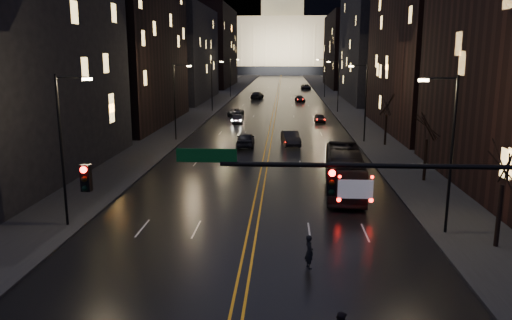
% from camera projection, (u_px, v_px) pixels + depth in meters
% --- Properties ---
extents(road, '(20.00, 320.00, 0.02)m').
position_uv_depth(road, '(279.00, 89.00, 146.16)').
color(road, black).
rests_on(road, ground).
extents(sidewalk_left, '(8.00, 320.00, 0.16)m').
position_uv_depth(sidewalk_left, '(231.00, 88.00, 146.93)').
color(sidewalk_left, black).
rests_on(sidewalk_left, ground).
extents(sidewalk_right, '(8.00, 320.00, 0.16)m').
position_uv_depth(sidewalk_right, '(327.00, 89.00, 145.36)').
color(sidewalk_right, black).
rests_on(sidewalk_right, ground).
extents(center_line, '(0.62, 320.00, 0.01)m').
position_uv_depth(center_line, '(279.00, 89.00, 146.16)').
color(center_line, orange).
rests_on(center_line, road).
extents(building_left_mid, '(12.00, 30.00, 28.00)m').
position_uv_depth(building_left_mid, '(124.00, 25.00, 70.22)').
color(building_left_mid, black).
rests_on(building_left_mid, ground).
extents(building_left_far, '(12.00, 34.00, 20.00)m').
position_uv_depth(building_left_far, '(180.00, 54.00, 108.15)').
color(building_left_far, black).
rests_on(building_left_far, ground).
extents(building_left_dist, '(12.00, 40.00, 24.00)m').
position_uv_depth(building_left_dist, '(212.00, 47.00, 154.60)').
color(building_left_dist, black).
rests_on(building_left_dist, ground).
extents(building_right_mid, '(12.00, 34.00, 26.00)m').
position_uv_depth(building_right_mid, '(377.00, 40.00, 105.16)').
color(building_right_mid, black).
rests_on(building_right_mid, ground).
extents(building_right_dist, '(12.00, 40.00, 22.00)m').
position_uv_depth(building_right_dist, '(348.00, 51.00, 152.44)').
color(building_right_dist, black).
rests_on(building_right_dist, ground).
extents(capitol, '(90.00, 50.00, 58.50)m').
position_uv_depth(capitol, '(282.00, 40.00, 259.73)').
color(capitol, black).
rests_on(capitol, ground).
extents(traffic_signal, '(17.29, 0.45, 7.00)m').
position_uv_depth(traffic_signal, '(399.00, 196.00, 17.84)').
color(traffic_signal, black).
rests_on(traffic_signal, ground).
extents(streetlamp_right_near, '(2.13, 0.25, 9.00)m').
position_uv_depth(streetlamp_right_near, '(449.00, 147.00, 27.34)').
color(streetlamp_right_near, black).
rests_on(streetlamp_right_near, ground).
extents(streetlamp_left_near, '(2.13, 0.25, 9.00)m').
position_uv_depth(streetlamp_left_near, '(64.00, 143.00, 28.55)').
color(streetlamp_left_near, black).
rests_on(streetlamp_left_near, ground).
extents(streetlamp_right_mid, '(2.13, 0.25, 9.00)m').
position_uv_depth(streetlamp_right_mid, '(364.00, 99.00, 56.62)').
color(streetlamp_right_mid, black).
rests_on(streetlamp_right_mid, ground).
extents(streetlamp_left_mid, '(2.13, 0.25, 9.00)m').
position_uv_depth(streetlamp_left_mid, '(176.00, 98.00, 57.84)').
color(streetlamp_left_mid, black).
rests_on(streetlamp_left_mid, ground).
extents(streetlamp_right_far, '(2.13, 0.25, 9.00)m').
position_uv_depth(streetlamp_right_far, '(337.00, 83.00, 85.91)').
color(streetlamp_right_far, black).
rests_on(streetlamp_right_far, ground).
extents(streetlamp_left_far, '(2.13, 0.25, 9.00)m').
position_uv_depth(streetlamp_left_far, '(213.00, 83.00, 87.13)').
color(streetlamp_left_far, black).
rests_on(streetlamp_left_far, ground).
extents(streetlamp_right_dist, '(2.13, 0.25, 9.00)m').
position_uv_depth(streetlamp_right_dist, '(324.00, 76.00, 115.20)').
color(streetlamp_right_dist, black).
rests_on(streetlamp_right_dist, ground).
extents(streetlamp_left_dist, '(2.13, 0.25, 9.00)m').
position_uv_depth(streetlamp_left_dist, '(231.00, 75.00, 116.42)').
color(streetlamp_left_dist, black).
rests_on(streetlamp_left_dist, ground).
extents(tree_right_near, '(2.40, 2.40, 6.65)m').
position_uv_depth(tree_right_near, '(504.00, 165.00, 25.38)').
color(tree_right_near, black).
rests_on(tree_right_near, ground).
extents(tree_right_mid, '(2.40, 2.40, 6.65)m').
position_uv_depth(tree_right_mid, '(428.00, 126.00, 39.04)').
color(tree_right_mid, black).
rests_on(tree_right_mid, ground).
extents(tree_right_far, '(2.40, 2.40, 6.65)m').
position_uv_depth(tree_right_far, '(387.00, 105.00, 54.67)').
color(tree_right_far, black).
rests_on(tree_right_far, ground).
extents(bus, '(3.34, 11.13, 3.06)m').
position_uv_depth(bus, '(344.00, 171.00, 37.02)').
color(bus, black).
rests_on(bus, ground).
extents(oncoming_car_a, '(2.08, 4.88, 1.65)m').
position_uv_depth(oncoming_car_a, '(245.00, 139.00, 55.02)').
color(oncoming_car_a, black).
rests_on(oncoming_car_a, ground).
extents(oncoming_car_b, '(1.74, 4.19, 1.35)m').
position_uv_depth(oncoming_car_b, '(237.00, 119.00, 73.59)').
color(oncoming_car_b, black).
rests_on(oncoming_car_b, ground).
extents(oncoming_car_c, '(2.56, 4.87, 1.31)m').
position_uv_depth(oncoming_car_c, '(236.00, 112.00, 82.21)').
color(oncoming_car_c, black).
rests_on(oncoming_car_c, ground).
extents(oncoming_car_d, '(3.03, 5.88, 1.63)m').
position_uv_depth(oncoming_car_d, '(257.00, 95.00, 113.15)').
color(oncoming_car_d, black).
rests_on(oncoming_car_d, ground).
extents(receding_car_a, '(2.35, 5.08, 1.61)m').
position_uv_depth(receding_car_a, '(291.00, 138.00, 55.77)').
color(receding_car_a, black).
rests_on(receding_car_a, ground).
extents(receding_car_b, '(1.61, 3.94, 1.34)m').
position_uv_depth(receding_car_b, '(320.00, 118.00, 74.25)').
color(receding_car_b, black).
rests_on(receding_car_b, ground).
extents(receding_car_c, '(2.35, 4.60, 1.28)m').
position_uv_depth(receding_car_c, '(300.00, 99.00, 106.05)').
color(receding_car_c, black).
rests_on(receding_car_c, ground).
extents(receding_car_d, '(2.86, 5.59, 1.51)m').
position_uv_depth(receding_car_d, '(306.00, 87.00, 142.57)').
color(receding_car_d, black).
rests_on(receding_car_d, ground).
extents(pedestrian_a, '(0.58, 0.71, 1.67)m').
position_uv_depth(pedestrian_a, '(309.00, 252.00, 23.78)').
color(pedestrian_a, black).
rests_on(pedestrian_a, ground).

